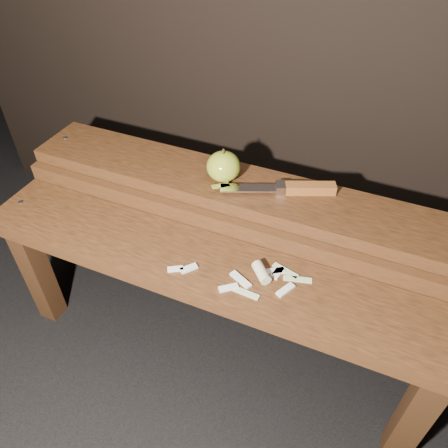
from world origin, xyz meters
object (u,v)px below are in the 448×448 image
at_px(bench_front_tier, 204,284).
at_px(apple, 223,166).
at_px(bench_rear_tier, 239,210).
at_px(knife, 294,188).

xyz_separation_m(bench_front_tier, apple, (-0.05, 0.23, 0.19)).
height_order(bench_rear_tier, knife, knife).
bearing_deg(apple, bench_rear_tier, -5.03).
bearing_deg(bench_front_tier, apple, 101.99).
bearing_deg(knife, bench_rear_tier, -170.59).
distance_m(bench_front_tier, bench_rear_tier, 0.23).
xyz_separation_m(bench_rear_tier, apple, (-0.05, 0.00, 0.13)).
height_order(bench_front_tier, knife, knife).
distance_m(apple, knife, 0.19).
bearing_deg(knife, apple, -174.39).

